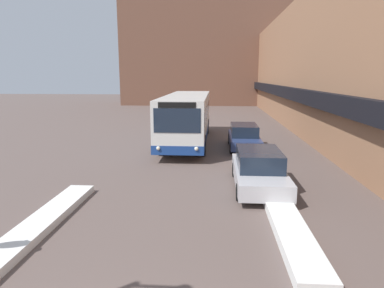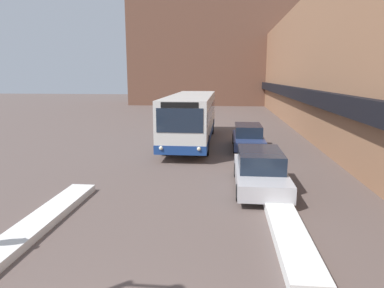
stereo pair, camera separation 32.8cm
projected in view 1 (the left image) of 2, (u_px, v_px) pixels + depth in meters
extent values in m
cube|color=#996B4C|center=(329.00, 66.00, 25.96)|extent=(5.00, 60.00, 10.23)
cube|color=black|center=(291.00, 93.00, 26.55)|extent=(0.50, 60.00, 0.90)
cube|color=brown|center=(207.00, 50.00, 53.26)|extent=(26.00, 8.00, 16.78)
cube|color=silver|center=(25.00, 237.00, 9.17)|extent=(0.90, 8.10, 0.24)
cube|color=silver|center=(290.00, 228.00, 9.62)|extent=(0.90, 5.75, 0.29)
cube|color=silver|center=(187.00, 115.00, 22.44)|extent=(2.63, 11.71, 2.67)
cube|color=navy|center=(187.00, 132.00, 22.66)|extent=(2.65, 11.73, 0.47)
cube|color=#192333|center=(187.00, 110.00, 22.37)|extent=(2.66, 10.77, 0.73)
cube|color=#192333|center=(177.00, 121.00, 16.62)|extent=(2.32, 0.03, 1.20)
cube|color=black|center=(177.00, 105.00, 16.48)|extent=(1.84, 0.03, 0.28)
sphere|color=#F2EAC6|center=(158.00, 148.00, 16.95)|extent=(0.20, 0.20, 0.20)
sphere|color=#F2EAC6|center=(196.00, 149.00, 16.82)|extent=(0.20, 0.20, 0.20)
cylinder|color=black|center=(161.00, 145.00, 19.21)|extent=(0.28, 1.16, 1.16)
cylinder|color=black|center=(203.00, 145.00, 19.05)|extent=(0.28, 1.16, 1.16)
cylinder|color=black|center=(176.00, 126.00, 26.32)|extent=(0.28, 1.16, 1.16)
cylinder|color=black|center=(207.00, 126.00, 26.15)|extent=(0.28, 1.16, 1.16)
cube|color=#B7B7BC|center=(259.00, 175.00, 13.50)|extent=(1.88, 4.83, 0.58)
cube|color=#192333|center=(259.00, 158.00, 13.50)|extent=(1.65, 2.65, 0.67)
cylinder|color=black|center=(288.00, 193.00, 12.02)|extent=(0.20, 0.61, 0.61)
cylinder|color=black|center=(239.00, 192.00, 12.14)|extent=(0.20, 0.61, 0.61)
cylinder|color=black|center=(274.00, 170.00, 14.95)|extent=(0.20, 0.61, 0.61)
cylinder|color=black|center=(235.00, 170.00, 15.07)|extent=(0.20, 0.61, 0.61)
cube|color=navy|center=(244.00, 140.00, 20.87)|extent=(1.77, 4.65, 0.55)
cube|color=#192333|center=(244.00, 130.00, 20.87)|extent=(1.55, 2.55, 0.66)
cylinder|color=black|center=(260.00, 148.00, 19.45)|extent=(0.20, 0.66, 0.66)
cylinder|color=black|center=(232.00, 148.00, 19.56)|extent=(0.20, 0.66, 0.66)
cylinder|color=black|center=(254.00, 139.00, 22.26)|extent=(0.20, 0.66, 0.66)
cylinder|color=black|center=(230.00, 139.00, 22.38)|extent=(0.20, 0.66, 0.66)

